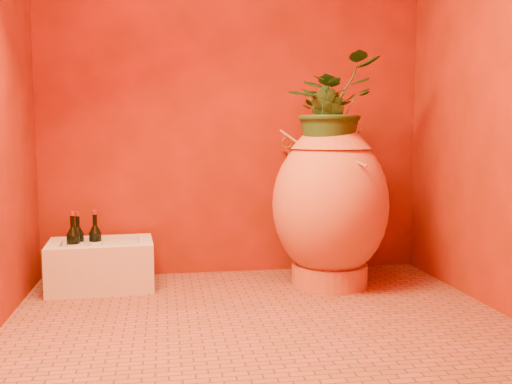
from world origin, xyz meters
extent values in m
plane|color=brown|center=(0.00, 0.00, 0.00)|extent=(2.50, 2.50, 0.00)
cube|color=#5F1B05|center=(0.00, 1.00, 1.25)|extent=(2.50, 0.02, 2.50)
cube|color=#5F1B05|center=(1.25, 0.00, 1.25)|extent=(0.02, 2.00, 2.50)
cylinder|color=#B66233|center=(0.53, 0.56, 0.07)|extent=(0.59, 0.59, 0.13)
ellipsoid|color=#B66233|center=(0.53, 0.56, 0.49)|extent=(0.89, 0.89, 0.88)
cone|color=#B66233|center=(0.53, 0.56, 0.90)|extent=(0.61, 0.61, 0.13)
torus|color=#B66233|center=(0.53, 0.56, 0.98)|extent=(0.38, 0.38, 0.05)
cylinder|color=olive|center=(0.45, 0.51, 0.78)|extent=(0.44, 0.28, 0.34)
cylinder|color=olive|center=(0.51, 0.44, 0.82)|extent=(0.27, 0.41, 0.15)
cylinder|color=olive|center=(0.63, 0.48, 0.84)|extent=(0.23, 0.31, 0.25)
cube|color=beige|center=(-0.84, 0.72, 0.13)|extent=(0.63, 0.45, 0.25)
cube|color=beige|center=(-0.84, 0.89, 0.27)|extent=(0.61, 0.12, 0.03)
cube|color=beige|center=(-0.84, 0.55, 0.27)|extent=(0.61, 0.12, 0.03)
cube|color=beige|center=(-1.11, 0.72, 0.27)|extent=(0.09, 0.26, 0.03)
cube|color=beige|center=(-0.58, 0.72, 0.27)|extent=(0.09, 0.26, 0.03)
cylinder|color=black|center=(-0.88, 0.74, 0.24)|extent=(0.07, 0.07, 0.17)
cone|color=black|center=(-0.88, 0.74, 0.36)|extent=(0.07, 0.07, 0.05)
cylinder|color=black|center=(-0.88, 0.74, 0.41)|extent=(0.03, 0.03, 0.07)
cylinder|color=#9B240E|center=(-0.88, 0.74, 0.46)|extent=(0.03, 0.03, 0.02)
cylinder|color=silver|center=(-0.88, 0.74, 0.24)|extent=(0.08, 0.08, 0.08)
cylinder|color=black|center=(-0.98, 0.78, 0.24)|extent=(0.07, 0.07, 0.17)
cone|color=black|center=(-0.98, 0.78, 0.35)|extent=(0.07, 0.07, 0.05)
cylinder|color=black|center=(-0.98, 0.78, 0.40)|extent=(0.02, 0.02, 0.06)
cylinder|color=#9B240E|center=(-0.98, 0.78, 0.44)|extent=(0.03, 0.03, 0.02)
cylinder|color=silver|center=(-0.98, 0.78, 0.24)|extent=(0.07, 0.07, 0.07)
cylinder|color=black|center=(-0.99, 0.67, 0.25)|extent=(0.07, 0.07, 0.18)
cone|color=black|center=(-0.99, 0.67, 0.36)|extent=(0.07, 0.07, 0.05)
cylinder|color=black|center=(-0.99, 0.67, 0.42)|extent=(0.03, 0.03, 0.07)
cylinder|color=#9B240E|center=(-0.99, 0.67, 0.46)|extent=(0.03, 0.03, 0.02)
cylinder|color=silver|center=(-0.99, 0.67, 0.25)|extent=(0.08, 0.08, 0.08)
cylinder|color=#AF7928|center=(0.34, 0.93, 0.81)|extent=(0.03, 0.15, 0.03)
cylinder|color=#AF7928|center=(0.34, 0.85, 0.77)|extent=(0.02, 0.02, 0.08)
torus|color=#AF7928|center=(0.34, 0.93, 0.86)|extent=(0.08, 0.01, 0.08)
cylinder|color=#AF7928|center=(0.34, 0.93, 0.84)|extent=(0.01, 0.01, 0.05)
imported|color=#1E4619|center=(0.52, 0.57, 1.08)|extent=(0.73, 0.71, 0.62)
imported|color=#1E4619|center=(0.47, 0.51, 0.97)|extent=(0.29, 0.30, 0.43)
camera|label=1|loc=(-0.47, -2.74, 0.93)|focal=40.00mm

